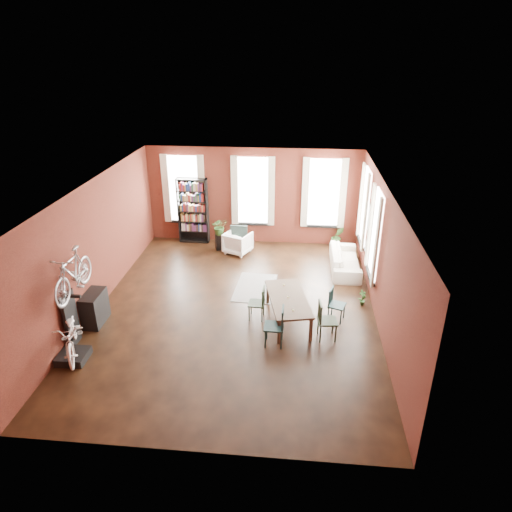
# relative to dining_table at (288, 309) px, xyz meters

# --- Properties ---
(room) EXTENTS (9.00, 9.04, 3.22)m
(room) POSITION_rel_dining_table_xyz_m (-1.09, 1.00, 1.81)
(room) COLOR black
(room) RESTS_ON ground
(dining_table) EXTENTS (1.25, 2.04, 0.65)m
(dining_table) POSITION_rel_dining_table_xyz_m (0.00, 0.00, 0.00)
(dining_table) COLOR #4C3B2E
(dining_table) RESTS_ON ground
(dining_chair_a) EXTENTS (0.44, 0.44, 0.94)m
(dining_chair_a) POSITION_rel_dining_table_xyz_m (-0.28, -0.98, 0.15)
(dining_chair_a) COLOR #1A3839
(dining_chair_a) RESTS_ON ground
(dining_chair_b) EXTENTS (0.41, 0.41, 0.84)m
(dining_chair_b) POSITION_rel_dining_table_xyz_m (-0.77, 0.06, 0.10)
(dining_chair_b) COLOR black
(dining_chair_b) RESTS_ON ground
(dining_chair_c) EXTENTS (0.48, 0.48, 0.93)m
(dining_chair_c) POSITION_rel_dining_table_xyz_m (0.91, -0.63, 0.14)
(dining_chair_c) COLOR black
(dining_chair_c) RESTS_ON ground
(dining_chair_d) EXTENTS (0.49, 0.49, 0.83)m
(dining_chair_d) POSITION_rel_dining_table_xyz_m (1.18, 0.17, 0.09)
(dining_chair_d) COLOR #1A383A
(dining_chair_d) RESTS_ON ground
(bookshelf) EXTENTS (1.00, 0.32, 2.20)m
(bookshelf) POSITION_rel_dining_table_xyz_m (-3.34, 4.69, 0.78)
(bookshelf) COLOR black
(bookshelf) RESTS_ON ground
(white_armchair) EXTENTS (0.97, 0.95, 0.78)m
(white_armchair) POSITION_rel_dining_table_xyz_m (-1.74, 3.88, 0.06)
(white_armchair) COLOR white
(white_armchair) RESTS_ON ground
(cream_sofa) EXTENTS (0.61, 2.08, 0.81)m
(cream_sofa) POSITION_rel_dining_table_xyz_m (1.61, 2.99, 0.08)
(cream_sofa) COLOR beige
(cream_sofa) RESTS_ON ground
(striped_rug) EXTENTS (1.16, 1.77, 0.01)m
(striped_rug) POSITION_rel_dining_table_xyz_m (-0.95, 1.58, -0.32)
(striped_rug) COLOR black
(striped_rug) RESTS_ON ground
(bike_trainer) EXTENTS (0.61, 0.61, 0.17)m
(bike_trainer) POSITION_rel_dining_table_xyz_m (-4.52, -1.96, -0.24)
(bike_trainer) COLOR black
(bike_trainer) RESTS_ON ground
(bike_wall_rack) EXTENTS (0.16, 0.60, 1.30)m
(bike_wall_rack) POSITION_rel_dining_table_xyz_m (-4.74, -1.41, 0.33)
(bike_wall_rack) COLOR black
(bike_wall_rack) RESTS_ON ground
(console_table) EXTENTS (0.40, 0.80, 0.80)m
(console_table) POSITION_rel_dining_table_xyz_m (-4.62, -0.51, 0.08)
(console_table) COLOR black
(console_table) RESTS_ON ground
(plant_stand) EXTENTS (0.34, 0.34, 0.51)m
(plant_stand) POSITION_rel_dining_table_xyz_m (-2.38, 4.12, -0.07)
(plant_stand) COLOR black
(plant_stand) RESTS_ON ground
(plant_by_sofa) EXTENTS (0.49, 0.78, 0.33)m
(plant_by_sofa) POSITION_rel_dining_table_xyz_m (1.48, 4.65, -0.16)
(plant_by_sofa) COLOR #315D25
(plant_by_sofa) RESTS_ON ground
(plant_small) EXTENTS (0.43, 0.47, 0.15)m
(plant_small) POSITION_rel_dining_table_xyz_m (1.90, 0.93, -0.25)
(plant_small) COLOR #2F6127
(plant_small) RESTS_ON ground
(bicycle_floor) EXTENTS (0.87, 1.03, 1.66)m
(bicycle_floor) POSITION_rel_dining_table_xyz_m (-4.48, -1.92, 0.68)
(bicycle_floor) COLOR white
(bicycle_floor) RESTS_ON bike_trainer
(bicycle_hung) EXTENTS (0.47, 1.00, 1.66)m
(bicycle_hung) POSITION_rel_dining_table_xyz_m (-4.49, -1.41, 1.81)
(bicycle_hung) COLOR #A5A8AD
(bicycle_hung) RESTS_ON bike_wall_rack
(plant_on_stand) EXTENTS (0.65, 0.69, 0.44)m
(plant_on_stand) POSITION_rel_dining_table_xyz_m (-2.36, 4.12, 0.41)
(plant_on_stand) COLOR #305823
(plant_on_stand) RESTS_ON plant_stand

